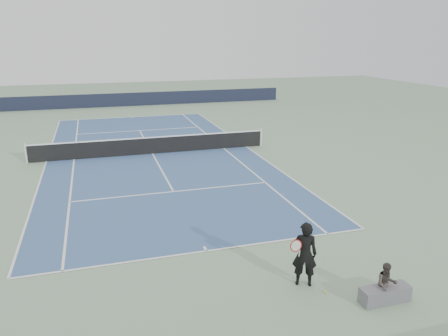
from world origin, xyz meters
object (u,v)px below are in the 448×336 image
object	(u,v)px
tennis_ball	(326,292)
tennis_net	(152,145)
tennis_player	(305,254)
spectator_bench	(386,289)

from	to	relation	value
tennis_ball	tennis_net	bearing A→B (deg)	98.86
tennis_net	tennis_player	bearing A→B (deg)	-82.21
tennis_net	tennis_ball	xyz separation A→B (m)	(2.33, -14.92, -0.47)
tennis_net	tennis_ball	bearing A→B (deg)	-81.14
tennis_net	tennis_player	size ratio (longest dim) A/B	7.32
tennis_net	tennis_ball	distance (m)	15.11
spectator_bench	tennis_player	bearing A→B (deg)	140.34
tennis_ball	spectator_bench	bearing A→B (deg)	-31.72
tennis_net	spectator_bench	distance (m)	16.05
tennis_player	tennis_net	bearing A→B (deg)	97.79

